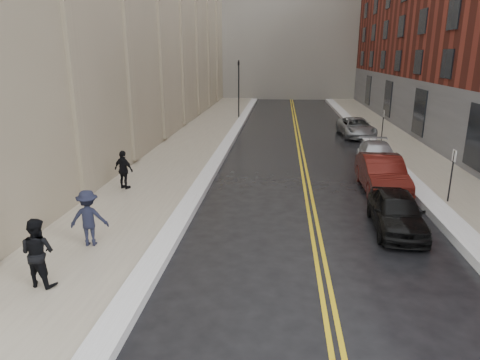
% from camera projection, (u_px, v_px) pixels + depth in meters
% --- Properties ---
extents(ground, '(160.00, 160.00, 0.00)m').
position_uv_depth(ground, '(222.00, 309.00, 10.03)').
color(ground, black).
rests_on(ground, ground).
extents(sidewalk_left, '(4.00, 64.00, 0.15)m').
position_uv_depth(sidewalk_left, '(184.00, 152.00, 25.70)').
color(sidewalk_left, gray).
rests_on(sidewalk_left, ground).
extents(sidewalk_right, '(3.00, 64.00, 0.15)m').
position_uv_depth(sidewalk_right, '(416.00, 157.00, 24.45)').
color(sidewalk_right, gray).
rests_on(sidewalk_right, ground).
extents(lane_stripe_a, '(0.12, 64.00, 0.01)m').
position_uv_depth(lane_stripe_a, '(299.00, 156.00, 25.08)').
color(lane_stripe_a, gold).
rests_on(lane_stripe_a, ground).
extents(lane_stripe_b, '(0.12, 64.00, 0.01)m').
position_uv_depth(lane_stripe_b, '(304.00, 156.00, 25.06)').
color(lane_stripe_b, gold).
rests_on(lane_stripe_b, ground).
extents(snow_ridge_left, '(0.70, 60.80, 0.26)m').
position_uv_depth(snow_ridge_left, '(222.00, 152.00, 25.47)').
color(snow_ridge_left, white).
rests_on(snow_ridge_left, ground).
extents(snow_ridge_right, '(0.85, 60.80, 0.30)m').
position_uv_depth(snow_ridge_right, '(383.00, 155.00, 24.60)').
color(snow_ridge_right, white).
rests_on(snow_ridge_right, ground).
extents(traffic_signal, '(0.18, 0.15, 5.20)m').
position_uv_depth(traffic_signal, '(239.00, 85.00, 38.03)').
color(traffic_signal, black).
rests_on(traffic_signal, ground).
extents(parking_sign_near, '(0.06, 0.35, 2.23)m').
position_uv_depth(parking_sign_near, '(452.00, 172.00, 16.55)').
color(parking_sign_near, black).
rests_on(parking_sign_near, ground).
extents(parking_sign_far, '(0.06, 0.35, 2.23)m').
position_uv_depth(parking_sign_far, '(383.00, 123.00, 28.00)').
color(parking_sign_far, black).
rests_on(parking_sign_far, ground).
extents(car_black, '(1.77, 3.99, 1.33)m').
position_uv_depth(car_black, '(397.00, 212.00, 14.34)').
color(car_black, black).
rests_on(car_black, ground).
extents(car_maroon, '(1.63, 4.64, 1.53)m').
position_uv_depth(car_maroon, '(382.00, 174.00, 18.48)').
color(car_maroon, '#430F0B').
rests_on(car_maroon, ground).
extents(car_silver_near, '(2.11, 4.61, 1.31)m').
position_uv_depth(car_silver_near, '(377.00, 156.00, 22.21)').
color(car_silver_near, '#B4B7BD').
rests_on(car_silver_near, ground).
extents(car_silver_far, '(2.45, 4.85, 1.32)m').
position_uv_depth(car_silver_far, '(356.00, 127.00, 30.76)').
color(car_silver_far, gray).
rests_on(car_silver_far, ground).
extents(pedestrian_a, '(0.98, 0.83, 1.78)m').
position_uv_depth(pedestrian_a, '(38.00, 252.00, 10.56)').
color(pedestrian_a, black).
rests_on(pedestrian_a, sidewalk_left).
extents(pedestrian_b, '(1.22, 0.83, 1.74)m').
position_uv_depth(pedestrian_b, '(89.00, 218.00, 12.83)').
color(pedestrian_b, '#1A1C2F').
rests_on(pedestrian_b, sidewalk_left).
extents(pedestrian_c, '(1.06, 0.77, 1.67)m').
position_uv_depth(pedestrian_c, '(124.00, 170.00, 18.26)').
color(pedestrian_c, black).
rests_on(pedestrian_c, sidewalk_left).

